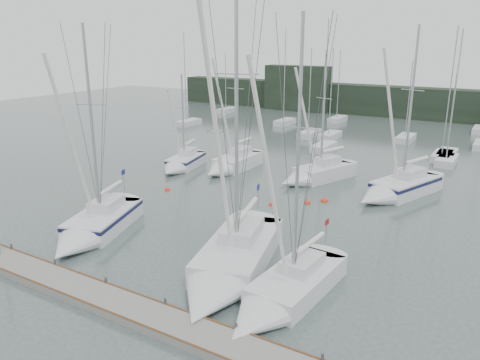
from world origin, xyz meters
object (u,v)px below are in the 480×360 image
(buoy_a, at_px, (272,205))
(buoy_d, at_px, (307,203))
(sailboat_near_right, at_px, (279,298))
(buoy_b, at_px, (324,201))
(sailboat_mid_c, at_px, (312,175))
(sailboat_near_left, at_px, (91,229))
(buoy_c, at_px, (167,190))
(sailboat_mid_b, at_px, (230,165))
(sailboat_mid_a, at_px, (181,164))
(sailboat_mid_d, at_px, (394,190))
(sailboat_near_center, at_px, (226,271))

(buoy_a, bearing_deg, buoy_d, 38.90)
(sailboat_near_right, xyz_separation_m, buoy_b, (-3.76, 15.93, -0.53))
(sailboat_mid_c, distance_m, buoy_a, 7.55)
(sailboat_near_left, xyz_separation_m, buoy_c, (-2.27, 10.52, -0.62))
(sailboat_near_left, bearing_deg, buoy_c, 83.69)
(sailboat_near_right, bearing_deg, buoy_d, 112.17)
(sailboat_near_left, height_order, sailboat_mid_b, sailboat_near_left)
(buoy_a, distance_m, buoy_b, 4.40)
(sailboat_near_left, relative_size, buoy_a, 29.31)
(buoy_c, height_order, buoy_d, buoy_d)
(sailboat_mid_a, relative_size, sailboat_mid_d, 0.69)
(sailboat_mid_b, distance_m, buoy_d, 11.45)
(sailboat_mid_b, relative_size, buoy_a, 26.87)
(sailboat_near_left, relative_size, buoy_b, 24.96)
(sailboat_mid_a, distance_m, buoy_c, 6.73)
(sailboat_mid_a, distance_m, buoy_d, 15.18)
(sailboat_near_right, relative_size, buoy_b, 25.20)
(sailboat_near_left, xyz_separation_m, buoy_b, (10.56, 14.76, -0.62))
(sailboat_mid_b, relative_size, sailboat_mid_c, 1.07)
(buoy_a, height_order, buoy_b, buoy_b)
(buoy_a, relative_size, buoy_d, 0.92)
(buoy_b, relative_size, buoy_c, 1.18)
(buoy_a, bearing_deg, sailboat_near_center, -74.18)
(sailboat_near_center, distance_m, sailboat_mid_d, 19.42)
(buoy_b, distance_m, buoy_c, 13.51)
(sailboat_mid_a, relative_size, buoy_b, 17.30)
(sailboat_mid_a, xyz_separation_m, buoy_d, (14.90, -2.81, -0.57))
(buoy_d, bearing_deg, buoy_c, -165.15)
(sailboat_near_right, relative_size, buoy_a, 29.59)
(sailboat_near_center, bearing_deg, sailboat_mid_c, 84.79)
(sailboat_near_right, bearing_deg, sailboat_mid_b, 131.93)
(sailboat_mid_c, distance_m, buoy_b, 5.52)
(sailboat_near_center, relative_size, sailboat_mid_c, 1.48)
(sailboat_near_center, distance_m, buoy_b, 15.04)
(sailboat_near_center, height_order, sailboat_mid_c, sailboat_near_center)
(sailboat_mid_b, height_order, buoy_c, sailboat_mid_b)
(sailboat_near_right, relative_size, sailboat_mid_c, 1.18)
(buoy_a, bearing_deg, buoy_c, -172.17)
(sailboat_mid_d, relative_size, buoy_b, 25.00)
(sailboat_near_left, bearing_deg, sailboat_mid_a, 89.59)
(sailboat_near_right, bearing_deg, sailboat_near_center, 170.31)
(sailboat_mid_d, bearing_deg, buoy_b, -119.04)
(sailboat_mid_c, height_order, sailboat_mid_d, sailboat_mid_d)
(sailboat_near_center, distance_m, sailboat_mid_b, 22.01)
(sailboat_mid_d, xyz_separation_m, buoy_a, (-7.83, -6.81, -0.67))
(sailboat_mid_a, relative_size, buoy_d, 18.70)
(sailboat_near_right, distance_m, buoy_b, 16.37)
(sailboat_mid_d, distance_m, buoy_d, 7.51)
(sailboat_mid_d, bearing_deg, buoy_a, -118.51)
(sailboat_mid_a, bearing_deg, buoy_d, -23.08)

